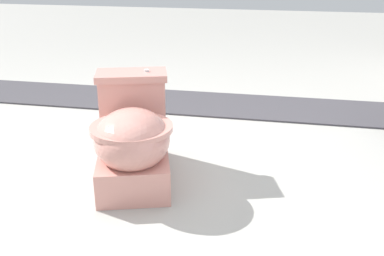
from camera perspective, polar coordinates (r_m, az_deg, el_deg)
ground_plane at (r=2.42m, az=-7.72°, el=-5.36°), size 14.00×14.00×0.00m
gravel_strip at (r=3.38m, az=6.65°, el=2.79°), size 0.56×8.00×0.01m
toilet at (r=2.25m, az=-7.51°, el=-1.37°), size 0.71×0.54×0.52m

